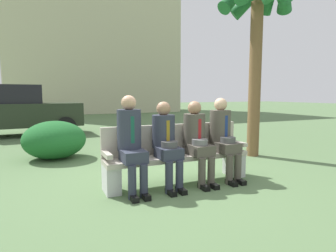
% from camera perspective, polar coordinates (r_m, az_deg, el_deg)
% --- Properties ---
extents(ground_plane, '(80.00, 80.00, 0.00)m').
position_cam_1_polar(ground_plane, '(4.63, -0.01, -10.77)').
color(ground_plane, '#537046').
extents(park_bench, '(2.29, 0.44, 0.90)m').
position_cam_1_polar(park_bench, '(4.39, 1.82, -5.84)').
color(park_bench, '#B7AD9E').
rests_on(park_bench, ground).
extents(seated_man_leftmost, '(0.34, 0.72, 1.36)m').
position_cam_1_polar(seated_man_leftmost, '(3.94, -7.53, -2.56)').
color(seated_man_leftmost, '#2D3342').
rests_on(seated_man_leftmost, ground).
extents(seated_man_centerleft, '(0.34, 0.72, 1.26)m').
position_cam_1_polar(seated_man_centerleft, '(4.12, -0.38, -2.83)').
color(seated_man_centerleft, '#2D3342').
rests_on(seated_man_centerleft, ground).
extents(seated_man_centerright, '(0.34, 0.72, 1.27)m').
position_cam_1_polar(seated_man_centerright, '(4.35, 5.95, -2.35)').
color(seated_man_centerright, '#4C473D').
rests_on(seated_man_centerright, ground).
extents(seated_man_rightmost, '(0.34, 0.72, 1.31)m').
position_cam_1_polar(seated_man_rightmost, '(4.61, 11.17, -1.66)').
color(seated_man_rightmost, '#4C473D').
rests_on(seated_man_rightmost, ground).
extents(palm_tree_tall, '(1.76, 1.83, 4.41)m').
position_cam_1_polar(palm_tree_tall, '(6.80, 17.83, 22.58)').
color(palm_tree_tall, brown).
rests_on(palm_tree_tall, ground).
extents(shrub_near_bench, '(1.30, 1.19, 0.81)m').
position_cam_1_polar(shrub_near_bench, '(6.47, -22.04, -2.62)').
color(shrub_near_bench, '#1D5F27').
rests_on(shrub_near_bench, ground).
extents(parked_car_near, '(3.98, 1.87, 1.68)m').
position_cam_1_polar(parked_car_near, '(10.50, -28.23, 2.75)').
color(parked_car_near, '#232D1E').
rests_on(parked_car_near, ground).
extents(building_backdrop, '(12.93, 6.37, 13.88)m').
position_cam_1_polar(building_backdrop, '(24.14, -14.95, 19.59)').
color(building_backdrop, '#BFBC96').
rests_on(building_backdrop, ground).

